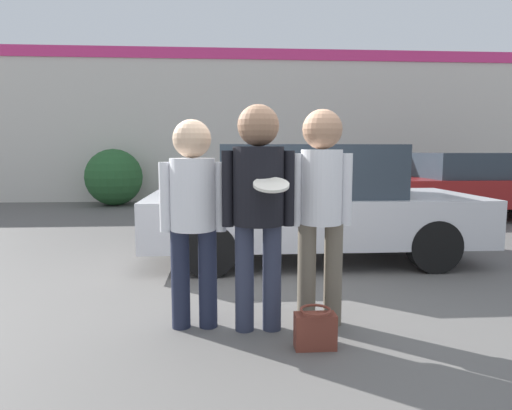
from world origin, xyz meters
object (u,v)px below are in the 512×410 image
object	(u,v)px
person_middle_with_frisbee	(258,195)
person_right	(321,198)
parked_car_near	(309,203)
parked_car_far	(479,185)
handbag	(315,329)
person_left	(193,206)
shrub	(114,177)

from	to	relation	value
person_middle_with_frisbee	person_right	xyz separation A→B (m)	(0.51, 0.08, -0.04)
parked_car_near	parked_car_far	world-z (taller)	parked_car_near
person_right	parked_car_near	world-z (taller)	person_right
parked_car_near	parked_car_far	xyz separation A→B (m)	(4.31, 3.38, -0.03)
person_right	parked_car_near	bearing A→B (deg)	81.69
person_right	handbag	size ratio (longest dim) A/B	5.88
person_left	parked_car_near	xyz separation A→B (m)	(1.37, 2.35, -0.26)
person_middle_with_frisbee	parked_car_far	world-z (taller)	person_middle_with_frisbee
person_middle_with_frisbee	person_right	world-z (taller)	person_middle_with_frisbee
parked_car_far	shrub	distance (m)	8.79
shrub	person_left	bearing A→B (deg)	-72.98
shrub	handbag	distance (m)	9.74
person_left	person_middle_with_frisbee	size ratio (longest dim) A/B	0.94
person_right	person_left	bearing A→B (deg)	178.99
person_middle_with_frisbee	parked_car_far	distance (m)	7.80
person_middle_with_frisbee	person_left	bearing A→B (deg)	169.51
person_right	handbag	xyz separation A→B (m)	(-0.13, -0.46, -0.91)
parked_car_far	shrub	world-z (taller)	shrub
shrub	handbag	world-z (taller)	shrub
parked_car_far	handbag	size ratio (longest dim) A/B	14.60
handbag	person_right	bearing A→B (deg)	74.45
parked_car_near	parked_car_far	size ratio (longest dim) A/B	0.98
person_right	parked_car_near	distance (m)	2.41
person_left	person_right	xyz separation A→B (m)	(1.03, -0.02, 0.05)
person_right	shrub	xyz separation A→B (m)	(-3.66, 8.60, -0.31)
person_middle_with_frisbee	parked_car_near	distance (m)	2.61
shrub	parked_car_far	bearing A→B (deg)	-18.91
parked_car_far	person_middle_with_frisbee	bearing A→B (deg)	-131.58
person_left	parked_car_far	xyz separation A→B (m)	(5.69, 5.73, -0.29)
person_right	parked_car_far	distance (m)	7.41
person_middle_with_frisbee	shrub	bearing A→B (deg)	109.91
person_left	parked_car_far	world-z (taller)	person_left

